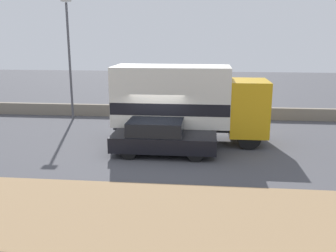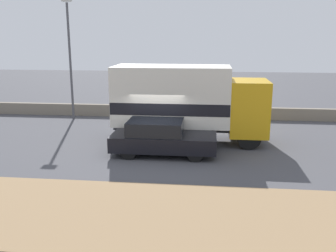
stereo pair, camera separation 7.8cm
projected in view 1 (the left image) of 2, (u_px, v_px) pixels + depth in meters
The scene contains 6 objects.
ground_plane at pixel (154, 155), 16.39m from camera, with size 80.00×80.00×0.00m, color #47474C.
dirt_shoulder_foreground at pixel (127, 213), 10.95m from camera, with size 60.00×4.62×0.04m.
stone_wall_backdrop at pixel (171, 112), 23.90m from camera, with size 60.00×0.35×0.75m.
street_lamp at pixel (69, 51), 22.52m from camera, with size 0.56×0.28×7.25m.
box_truck at pixel (186, 101), 18.06m from camera, with size 7.33×2.54×3.70m.
car_hatchback at pixel (162, 138), 16.28m from camera, with size 4.55×1.85×1.53m.
Camera 1 is at (2.26, -15.49, 5.08)m, focal length 40.00 mm.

